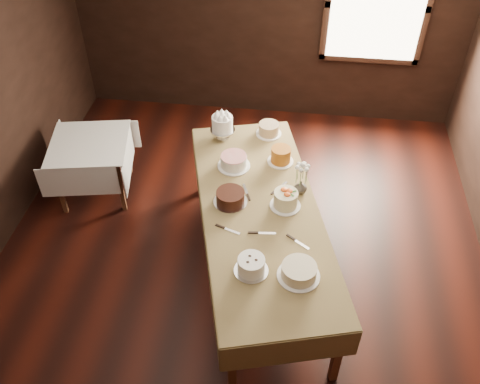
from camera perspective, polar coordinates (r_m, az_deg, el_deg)
name	(u,v)px	position (r m, az deg, el deg)	size (l,w,h in m)	color
floor	(237,275)	(5.27, -0.28, -9.12)	(5.00, 6.00, 0.01)	black
ceiling	(236,0)	(3.53, -0.44, 20.40)	(5.00, 6.00, 0.01)	beige
wall_back	(269,15)	(6.83, 3.17, 18.84)	(5.00, 0.02, 2.80)	black
window	(378,7)	(6.74, 14.91, 19.07)	(1.10, 0.05, 1.30)	#FFEABF
display_table	(260,215)	(4.75, 2.26, -2.52)	(1.72, 2.87, 0.83)	#4C2A19
side_table	(90,149)	(5.97, -16.22, 4.59)	(0.98, 0.98, 0.71)	#4C2A19
cake_meringue	(222,128)	(5.47, -1.94, 7.03)	(0.30, 0.30, 0.28)	silver
cake_speckled	(269,129)	(5.57, 3.19, 6.90)	(0.30, 0.30, 0.13)	white
cake_lattice	(234,162)	(5.13, -0.69, 3.36)	(0.37, 0.37, 0.12)	white
cake_caramel	(281,156)	(5.19, 4.51, 4.02)	(0.26, 0.26, 0.17)	white
cake_chocolate	(230,198)	(4.74, -1.07, -0.62)	(0.32, 0.32, 0.12)	silver
cake_flowers	(286,200)	(4.71, 5.05, -0.85)	(0.28, 0.28, 0.16)	white
cake_swirl	(251,266)	(4.18, 1.24, -8.12)	(0.30, 0.30, 0.14)	silver
cake_cream	(299,272)	(4.18, 6.50, -8.71)	(0.35, 0.35, 0.12)	white
cake_server_a	(267,233)	(4.51, 3.00, -4.54)	(0.24, 0.03, 0.01)	silver
cake_server_b	(302,245)	(4.44, 6.84, -5.77)	(0.24, 0.03, 0.01)	silver
cake_server_c	(245,189)	(4.91, 0.59, 0.34)	(0.24, 0.03, 0.01)	silver
cake_server_d	(282,186)	(4.96, 4.65, 0.70)	(0.24, 0.03, 0.01)	silver
cake_server_e	(232,231)	(4.52, -0.86, -4.32)	(0.24, 0.03, 0.01)	silver
flower_vase	(300,187)	(4.87, 6.68, 0.53)	(0.12, 0.12, 0.13)	#2D2823
flower_bouquet	(302,172)	(4.75, 6.85, 2.19)	(0.14, 0.14, 0.20)	white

